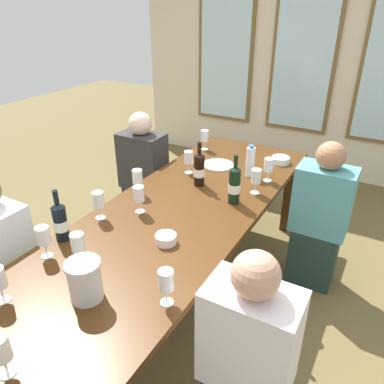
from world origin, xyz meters
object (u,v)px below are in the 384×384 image
at_px(wine_glass_3, 166,282).
at_px(wine_glass_5, 139,194).
at_px(white_plate_0, 218,165).
at_px(tasting_bowl_0, 281,160).
at_px(seated_person_1, 319,220).
at_px(wine_glass_7, 137,178).
at_px(wine_glass_8, 0,351).
at_px(seated_person_3, 247,365).
at_px(tasting_bowl_1, 166,239).
at_px(seated_person_2, 3,266).
at_px(wine_glass_10, 43,236).
at_px(water_bottle, 250,162).
at_px(wine_bottle_1, 199,169).
at_px(wine_glass_0, 256,177).
at_px(wine_glass_11, 98,201).
at_px(wine_bottle_0, 60,221).
at_px(wine_glass_6, 189,158).
at_px(metal_pitcher, 85,280).
at_px(seated_person_0, 144,178).
at_px(wine_bottle_2, 234,185).
at_px(wine_glass_4, 269,165).
at_px(wine_glass_9, 205,136).
at_px(wine_glass_1, 78,244).

height_order(wine_glass_3, wine_glass_5, same).
height_order(white_plate_0, tasting_bowl_0, tasting_bowl_0).
relative_size(white_plate_0, seated_person_1, 0.22).
bearing_deg(wine_glass_7, wine_glass_8, -72.26).
bearing_deg(seated_person_3, tasting_bowl_1, 151.66).
bearing_deg(wine_glass_5, seated_person_2, -131.50).
xyz_separation_m(wine_glass_8, wine_glass_10, (-0.42, 0.55, 0.00)).
bearing_deg(wine_glass_8, water_bottle, 86.58).
xyz_separation_m(wine_bottle_1, wine_glass_5, (-0.14, -0.51, -0.00)).
relative_size(wine_glass_0, wine_glass_11, 1.00).
bearing_deg(wine_glass_11, wine_bottle_0, -95.94).
distance_m(wine_glass_6, seated_person_1, 1.04).
relative_size(metal_pitcher, tasting_bowl_0, 1.33).
bearing_deg(wine_glass_3, wine_glass_6, 115.99).
relative_size(tasting_bowl_1, seated_person_0, 0.11).
distance_m(wine_bottle_2, wine_glass_5, 0.61).
xyz_separation_m(tasting_bowl_1, wine_glass_3, (0.25, -0.38, 0.09)).
distance_m(wine_glass_3, wine_glass_5, 0.81).
bearing_deg(wine_glass_0, white_plate_0, 144.43).
bearing_deg(wine_bottle_1, wine_glass_5, -105.16).
height_order(water_bottle, wine_glass_7, water_bottle).
bearing_deg(wine_glass_8, tasting_bowl_0, 83.99).
distance_m(wine_glass_0, wine_glass_4, 0.23).
xyz_separation_m(wine_bottle_2, wine_glass_8, (-0.18, -1.55, -0.01)).
distance_m(wine_glass_3, wine_glass_6, 1.37).
relative_size(wine_bottle_2, wine_glass_5, 1.89).
distance_m(wine_glass_0, wine_glass_3, 1.17).
distance_m(wine_bottle_0, wine_glass_10, 0.16).
xyz_separation_m(white_plate_0, wine_glass_9, (-0.26, 0.26, 0.12)).
bearing_deg(tasting_bowl_1, wine_glass_9, 109.45).
bearing_deg(wine_glass_7, wine_glass_4, 41.84).
distance_m(wine_glass_1, wine_glass_8, 0.63).
bearing_deg(seated_person_1, white_plate_0, 174.45).
bearing_deg(wine_bottle_2, seated_person_0, 159.68).
height_order(wine_glass_1, seated_person_0, seated_person_0).
height_order(wine_glass_9, seated_person_0, seated_person_0).
height_order(wine_bottle_0, wine_glass_9, wine_bottle_0).
distance_m(wine_glass_8, wine_glass_11, 1.06).
distance_m(wine_glass_6, wine_glass_11, 0.84).
distance_m(wine_bottle_0, wine_glass_1, 0.26).
height_order(white_plate_0, metal_pitcher, metal_pitcher).
bearing_deg(water_bottle, wine_glass_8, -93.42).
bearing_deg(wine_glass_3, wine_glass_0, 92.13).
bearing_deg(wine_glass_4, wine_bottle_2, -101.13).
relative_size(tasting_bowl_1, seated_person_2, 0.11).
bearing_deg(wine_bottle_0, wine_glass_8, -56.48).
distance_m(seated_person_0, seated_person_1, 1.49).
bearing_deg(wine_glass_3, wine_glass_4, 91.41).
bearing_deg(seated_person_3, wine_glass_3, -173.34).
bearing_deg(seated_person_2, wine_bottle_0, 25.48).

